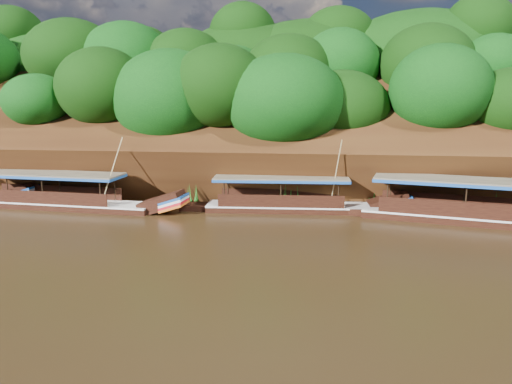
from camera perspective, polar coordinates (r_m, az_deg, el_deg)
ground at (r=24.11m, az=-0.46°, el=-6.75°), size 160.00×160.00×0.00m
riverbank at (r=45.89m, az=3.08°, el=4.36°), size 120.00×30.06×19.40m
boat_0 at (r=31.78m, az=25.57°, el=-2.34°), size 15.69×5.53×6.04m
boat_1 at (r=31.97m, az=5.27°, el=-1.30°), size 12.94×2.70×5.11m
boat_2 at (r=34.67m, az=-20.18°, el=-0.94°), size 14.76×3.27×5.13m
reeds at (r=33.67m, az=-4.16°, el=0.02°), size 47.34×2.20×2.14m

